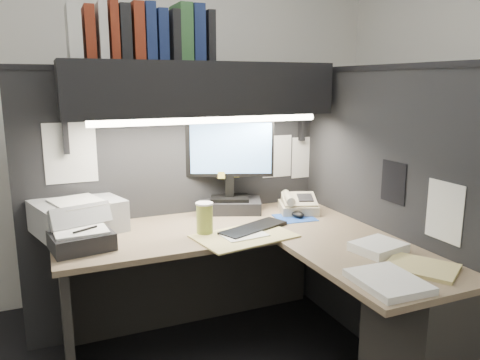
{
  "coord_description": "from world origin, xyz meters",
  "views": [
    {
      "loc": [
        -0.75,
        -1.85,
        1.54
      ],
      "look_at": [
        0.26,
        0.51,
        1.0
      ],
      "focal_mm": 35.0,
      "sensor_mm": 36.0,
      "label": 1
    }
  ],
  "objects_px": {
    "coffee_cup": "(205,219)",
    "printer": "(78,216)",
    "desk": "(310,305)",
    "notebook_stack": "(82,241)",
    "monitor": "(230,176)",
    "overhead_shelf": "(201,89)",
    "keyboard": "(253,229)",
    "telephone": "(298,205)"
  },
  "relations": [
    {
      "from": "coffee_cup",
      "to": "printer",
      "type": "relative_size",
      "value": 0.38
    },
    {
      "from": "desk",
      "to": "notebook_stack",
      "type": "distance_m",
      "value": 1.18
    },
    {
      "from": "desk",
      "to": "printer",
      "type": "xyz_separation_m",
      "value": [
        -1.02,
        0.78,
        0.37
      ]
    },
    {
      "from": "notebook_stack",
      "to": "monitor",
      "type": "bearing_deg",
      "value": 20.38
    },
    {
      "from": "printer",
      "to": "notebook_stack",
      "type": "relative_size",
      "value": 1.53
    },
    {
      "from": "desk",
      "to": "notebook_stack",
      "type": "xyz_separation_m",
      "value": [
        -1.03,
        0.47,
        0.33
      ]
    },
    {
      "from": "monitor",
      "to": "notebook_stack",
      "type": "relative_size",
      "value": 2.06
    },
    {
      "from": "coffee_cup",
      "to": "notebook_stack",
      "type": "xyz_separation_m",
      "value": [
        -0.63,
        0.02,
        -0.04
      ]
    },
    {
      "from": "printer",
      "to": "monitor",
      "type": "bearing_deg",
      "value": -13.74
    },
    {
      "from": "overhead_shelf",
      "to": "monitor",
      "type": "xyz_separation_m",
      "value": [
        0.2,
        0.07,
        -0.54
      ]
    },
    {
      "from": "keyboard",
      "to": "notebook_stack",
      "type": "height_order",
      "value": "notebook_stack"
    },
    {
      "from": "monitor",
      "to": "telephone",
      "type": "bearing_deg",
      "value": -3.22
    },
    {
      "from": "overhead_shelf",
      "to": "telephone",
      "type": "bearing_deg",
      "value": -11.37
    },
    {
      "from": "desk",
      "to": "monitor",
      "type": "height_order",
      "value": "monitor"
    },
    {
      "from": "keyboard",
      "to": "telephone",
      "type": "height_order",
      "value": "telephone"
    },
    {
      "from": "coffee_cup",
      "to": "printer",
      "type": "bearing_deg",
      "value": 152.44
    },
    {
      "from": "desk",
      "to": "overhead_shelf",
      "type": "xyz_separation_m",
      "value": [
        -0.3,
        0.75,
        1.06
      ]
    },
    {
      "from": "notebook_stack",
      "to": "telephone",
      "type": "bearing_deg",
      "value": 6.88
    },
    {
      "from": "telephone",
      "to": "coffee_cup",
      "type": "height_order",
      "value": "coffee_cup"
    },
    {
      "from": "printer",
      "to": "desk",
      "type": "bearing_deg",
      "value": -53.77
    },
    {
      "from": "overhead_shelf",
      "to": "printer",
      "type": "height_order",
      "value": "overhead_shelf"
    },
    {
      "from": "desk",
      "to": "coffee_cup",
      "type": "xyz_separation_m",
      "value": [
        -0.4,
        0.45,
        0.37
      ]
    },
    {
      "from": "printer",
      "to": "notebook_stack",
      "type": "bearing_deg",
      "value": -108.41
    },
    {
      "from": "monitor",
      "to": "telephone",
      "type": "distance_m",
      "value": 0.47
    },
    {
      "from": "monitor",
      "to": "overhead_shelf",
      "type": "bearing_deg",
      "value": -139.46
    },
    {
      "from": "monitor",
      "to": "keyboard",
      "type": "relative_size",
      "value": 1.4
    },
    {
      "from": "monitor",
      "to": "notebook_stack",
      "type": "xyz_separation_m",
      "value": [
        -0.93,
        -0.34,
        -0.19
      ]
    },
    {
      "from": "monitor",
      "to": "coffee_cup",
      "type": "distance_m",
      "value": 0.5
    },
    {
      "from": "desk",
      "to": "monitor",
      "type": "distance_m",
      "value": 0.98
    },
    {
      "from": "coffee_cup",
      "to": "notebook_stack",
      "type": "bearing_deg",
      "value": 177.84
    },
    {
      "from": "monitor",
      "to": "coffee_cup",
      "type": "xyz_separation_m",
      "value": [
        -0.3,
        -0.37,
        -0.15
      ]
    },
    {
      "from": "keyboard",
      "to": "coffee_cup",
      "type": "distance_m",
      "value": 0.28
    },
    {
      "from": "telephone",
      "to": "coffee_cup",
      "type": "xyz_separation_m",
      "value": [
        -0.69,
        -0.18,
        0.04
      ]
    },
    {
      "from": "overhead_shelf",
      "to": "coffee_cup",
      "type": "relative_size",
      "value": 9.33
    },
    {
      "from": "keyboard",
      "to": "notebook_stack",
      "type": "relative_size",
      "value": 1.47
    },
    {
      "from": "desk",
      "to": "overhead_shelf",
      "type": "height_order",
      "value": "overhead_shelf"
    },
    {
      "from": "printer",
      "to": "keyboard",
      "type": "bearing_deg",
      "value": -38.83
    },
    {
      "from": "desk",
      "to": "keyboard",
      "type": "relative_size",
      "value": 4.05
    },
    {
      "from": "overhead_shelf",
      "to": "monitor",
      "type": "distance_m",
      "value": 0.58
    },
    {
      "from": "desk",
      "to": "notebook_stack",
      "type": "height_order",
      "value": "notebook_stack"
    },
    {
      "from": "keyboard",
      "to": "coffee_cup",
      "type": "height_order",
      "value": "coffee_cup"
    },
    {
      "from": "telephone",
      "to": "notebook_stack",
      "type": "relative_size",
      "value": 0.83
    }
  ]
}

